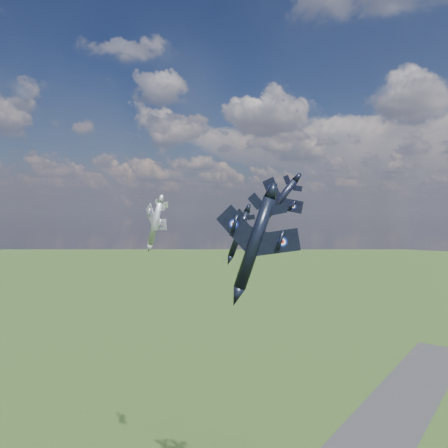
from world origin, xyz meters
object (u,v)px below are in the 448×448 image
Objects in this scene: jet_lead_navy at (239,234)px; jet_high_navy at (278,202)px; jet_left_silver at (155,223)px; jet_right_navy at (254,243)px.

jet_high_navy is (9.22, -0.39, 6.31)m from jet_lead_navy.
jet_lead_navy is at bearing 8.80° from jet_left_silver.
jet_left_silver is at bearing 161.01° from jet_high_navy.
jet_lead_navy is 11.18m from jet_high_navy.
jet_right_navy is 30.90m from jet_high_navy.
jet_right_navy is (21.31, -28.25, 0.60)m from jet_lead_navy.
jet_right_navy is at bearing -65.43° from jet_lead_navy.
jet_high_navy reaches higher than jet_lead_navy.
jet_high_navy reaches higher than jet_left_silver.
jet_left_silver is at bearing 129.85° from jet_right_navy.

